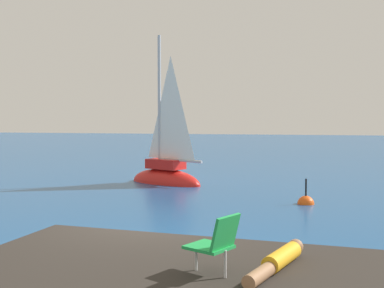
% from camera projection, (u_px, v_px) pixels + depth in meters
% --- Properties ---
extents(ground_plane, '(160.00, 160.00, 0.00)m').
position_uv_depth(ground_plane, '(151.00, 262.00, 9.49)').
color(ground_plane, navy).
extents(boulder_seaward, '(1.60, 1.56, 0.75)m').
position_uv_depth(boulder_seaward, '(361.00, 286.00, 8.14)').
color(boulder_seaward, '#292526').
rests_on(boulder_seaward, ground).
extents(boulder_inland, '(1.70, 1.98, 1.16)m').
position_uv_depth(boulder_inland, '(203.00, 287.00, 8.09)').
color(boulder_inland, '#282B24').
rests_on(boulder_inland, ground).
extents(sailboat_near, '(3.97, 2.70, 7.18)m').
position_uv_depth(sailboat_near, '(166.00, 175.00, 21.17)').
color(sailboat_near, red).
rests_on(sailboat_near, ground).
extents(person_sunbather, '(0.68, 1.71, 0.25)m').
position_uv_depth(person_sunbather, '(279.00, 260.00, 6.40)').
color(person_sunbather, gold).
rests_on(person_sunbather, shore_ledge).
extents(beach_chair, '(0.74, 0.69, 0.80)m').
position_uv_depth(beach_chair, '(216.00, 241.00, 6.10)').
color(beach_chair, green).
rests_on(beach_chair, shore_ledge).
extents(marker_buoy, '(0.56, 0.56, 1.13)m').
position_uv_depth(marker_buoy, '(306.00, 204.00, 16.02)').
color(marker_buoy, '#EA5114').
rests_on(marker_buoy, ground).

